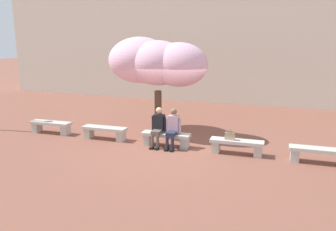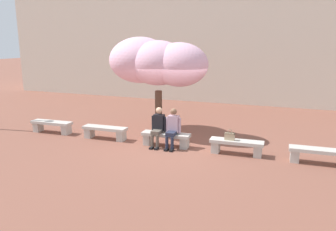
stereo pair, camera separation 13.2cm
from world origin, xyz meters
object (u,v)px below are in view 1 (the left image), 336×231
Objects in this scene: stone_bench_near_east at (237,145)px; person_seated_right at (173,127)px; handbag at (230,136)px; stone_bench_west_end at (51,126)px; stone_bench_center at (166,137)px; stone_bench_near_west at (105,131)px; person_seated_left at (158,125)px; stone_bench_east_end at (319,153)px; cherry_tree_main at (155,62)px.

stone_bench_near_east is 2.10m from person_seated_right.
person_seated_right reaches higher than handbag.
stone_bench_center is at bearing 0.00° from stone_bench_west_end.
stone_bench_center is (2.31, 0.00, 0.00)m from stone_bench_near_west.
person_seated_left is 0.51m from person_seated_right.
stone_bench_east_end is (4.63, 0.00, 0.00)m from stone_bench_center.
handbag is (6.73, -0.03, 0.28)m from stone_bench_west_end.
stone_bench_near_east is at bearing 1.49° from person_seated_right.
stone_bench_center is 2.12m from handbag.
stone_bench_near_west is at bearing 180.00° from stone_bench_center.
stone_bench_east_end is 6.21m from cherry_tree_main.
stone_bench_near_east is 4.81× the size of handbag.
stone_bench_west_end is 4.63m from stone_bench_center.
person_seated_left reaches higher than stone_bench_west_end.
cherry_tree_main is at bearing 115.31° from person_seated_left.
person_seated_right is (2.57, -0.05, 0.40)m from stone_bench_near_west.
stone_bench_near_east is 0.43× the size of cherry_tree_main.
person_seated_left is (-0.25, -0.05, 0.40)m from stone_bench_center.
handbag is (-0.21, -0.03, 0.28)m from stone_bench_near_east.
stone_bench_near_east is 1.00× the size of stone_bench_east_end.
handbag reaches higher than stone_bench_near_west.
person_seated_left is 2.53m from cherry_tree_main.
stone_bench_center and stone_bench_near_east have the same top height.
stone_bench_center is at bearing 168.18° from person_seated_right.
cherry_tree_main is (3.69, 1.40, 2.36)m from stone_bench_west_end.
person_seated_left is 2.36m from handbag.
stone_bench_center is 0.48m from person_seated_right.
cherry_tree_main is at bearing 20.72° from stone_bench_west_end.
person_seated_left is (-2.57, -0.05, 0.40)m from stone_bench_near_east.
person_seated_left and person_seated_right have the same top height.
person_seated_left reaches higher than stone_bench_near_east.
stone_bench_near_west is 1.00× the size of stone_bench_center.
cherry_tree_main reaches higher than stone_bench_west_end.
stone_bench_east_end is 4.39m from person_seated_right.
stone_bench_east_end is 4.90m from person_seated_left.
stone_bench_center is at bearing 0.00° from stone_bench_near_west.
stone_bench_west_end is 1.00× the size of stone_bench_east_end.
stone_bench_west_end is at bearing -159.28° from cherry_tree_main.
stone_bench_west_end is 4.60m from cherry_tree_main.
stone_bench_center is 1.26× the size of person_seated_right.
stone_bench_center is 4.63m from stone_bench_east_end.
person_seated_left is at bearing -178.81° from stone_bench_near_east.
stone_bench_west_end is 4.39m from person_seated_left.
stone_bench_near_east is at bearing 8.15° from handbag.
stone_bench_west_end is 6.74m from handbag.
stone_bench_west_end and stone_bench_center have the same top height.
person_seated_left is at bearing -1.49° from stone_bench_near_west.
person_seated_right reaches higher than stone_bench_center.
stone_bench_near_west is (2.31, 0.00, 0.00)m from stone_bench_west_end.
stone_bench_near_west is 6.94m from stone_bench_east_end.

